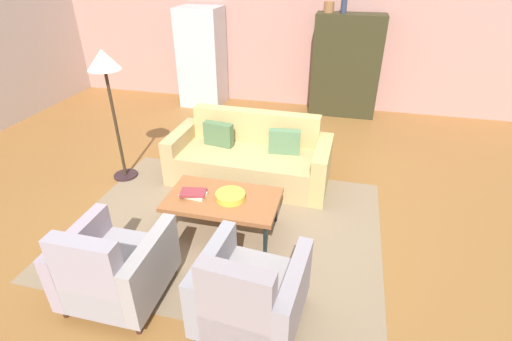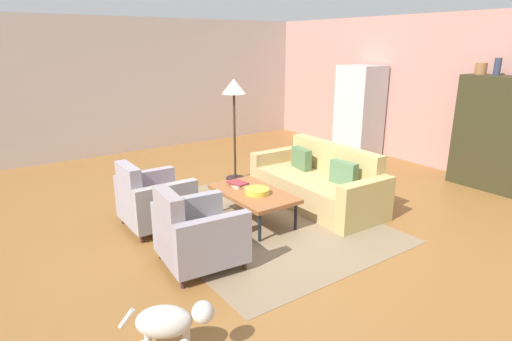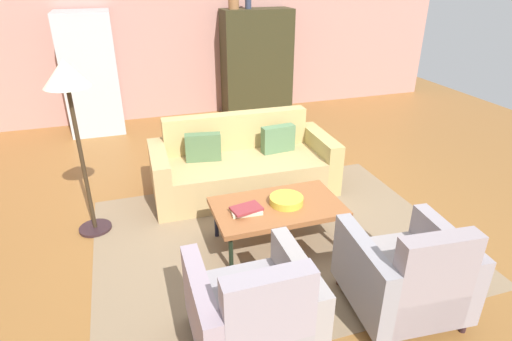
{
  "view_description": "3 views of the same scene",
  "coord_description": "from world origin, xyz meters",
  "views": [
    {
      "loc": [
        1.1,
        -3.58,
        2.67
      ],
      "look_at": [
        0.2,
        0.07,
        0.51
      ],
      "focal_mm": 26.49,
      "sensor_mm": 36.0,
      "label": 1
    },
    {
      "loc": [
        4.22,
        -3.38,
        2.29
      ],
      "look_at": [
        -0.09,
        -0.35,
        0.69
      ],
      "focal_mm": 29.54,
      "sensor_mm": 36.0,
      "label": 2
    },
    {
      "loc": [
        -1.28,
        -3.58,
        2.42
      ],
      "look_at": [
        -0.15,
        -0.11,
        0.65
      ],
      "focal_mm": 29.54,
      "sensor_mm": 36.0,
      "label": 3
    }
  ],
  "objects": [
    {
      "name": "wall_left",
      "position": [
        -4.72,
        0.0,
        1.4
      ],
      "size": [
        0.12,
        7.77,
        2.8
      ],
      "primitive_type": "cube",
      "color": "beige",
      "rests_on": "ground"
    },
    {
      "name": "cabinet",
      "position": [
        1.05,
        3.54,
        0.9
      ],
      "size": [
        1.2,
        0.51,
        1.8
      ],
      "color": "#302D17",
      "rests_on": "ground"
    },
    {
      "name": "vase_tall",
      "position": [
        0.65,
        3.53,
        1.89
      ],
      "size": [
        0.18,
        0.18,
        0.18
      ],
      "primitive_type": "cylinder",
      "color": "#946139",
      "rests_on": "cabinet"
    },
    {
      "name": "armchair_left",
      "position": [
        -0.64,
        -1.58,
        0.34
      ],
      "size": [
        0.8,
        0.8,
        0.88
      ],
      "rotation": [
        0.0,
        0.0,
        0.0
      ],
      "color": "#312110",
      "rests_on": "ground"
    },
    {
      "name": "fruit_bowl",
      "position": [
        0.05,
        -0.42,
        0.45
      ],
      "size": [
        0.32,
        0.32,
        0.07
      ],
      "primitive_type": "cylinder",
      "color": "gold",
      "rests_on": "coffee_table"
    },
    {
      "name": "wall_back",
      "position": [
        0.0,
        3.88,
        1.4
      ],
      "size": [
        9.44,
        0.12,
        2.8
      ],
      "primitive_type": "cube",
      "color": "tan",
      "rests_on": "ground"
    },
    {
      "name": "vase_round",
      "position": [
        0.9,
        3.53,
        1.93
      ],
      "size": [
        0.1,
        0.1,
        0.26
      ],
      "primitive_type": "cylinder",
      "color": "#31374C",
      "rests_on": "cabinet"
    },
    {
      "name": "area_rug",
      "position": [
        -0.04,
        -0.37,
        0.0
      ],
      "size": [
        3.4,
        2.6,
        0.01
      ],
      "primitive_type": "cube",
      "color": "#826C51",
      "rests_on": "ground"
    },
    {
      "name": "coffee_table",
      "position": [
        -0.04,
        -0.42,
        0.38
      ],
      "size": [
        1.2,
        0.7,
        0.42
      ],
      "color": "black",
      "rests_on": "ground"
    },
    {
      "name": "armchair_right",
      "position": [
        0.55,
        -1.58,
        0.34
      ],
      "size": [
        0.87,
        0.87,
        0.88
      ],
      "rotation": [
        0.0,
        0.0,
        -0.09
      ],
      "color": "#3A221A",
      "rests_on": "ground"
    },
    {
      "name": "floor_lamp",
      "position": [
        -1.73,
        0.36,
        1.44
      ],
      "size": [
        0.4,
        0.4,
        1.72
      ],
      "color": "#2D1C20",
      "rests_on": "ground"
    },
    {
      "name": "dog",
      "position": [
        1.69,
        -2.37,
        0.31
      ],
      "size": [
        0.46,
        0.62,
        0.48
      ],
      "rotation": [
        0.0,
        0.0,
        1.0
      ],
      "color": "beige",
      "rests_on": "ground"
    },
    {
      "name": "book_stack",
      "position": [
        -0.36,
        -0.46,
        0.45
      ],
      "size": [
        0.3,
        0.22,
        0.06
      ],
      "color": "beige",
      "rests_on": "coffee_table"
    },
    {
      "name": "refrigerator",
      "position": [
        -1.7,
        3.43,
        0.93
      ],
      "size": [
        0.8,
        0.73,
        1.85
      ],
      "color": "#B7BABF",
      "rests_on": "ground"
    },
    {
      "name": "ground_plane",
      "position": [
        0.0,
        0.0,
        0.0
      ],
      "size": [
        11.33,
        11.33,
        0.0
      ],
      "primitive_type": "plane",
      "color": "brown"
    },
    {
      "name": "couch",
      "position": [
        -0.04,
        0.77,
        0.29
      ],
      "size": [
        2.12,
        0.95,
        0.86
      ],
      "rotation": [
        0.0,
        0.0,
        3.12
      ],
      "color": "tan",
      "rests_on": "ground"
    }
  ]
}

